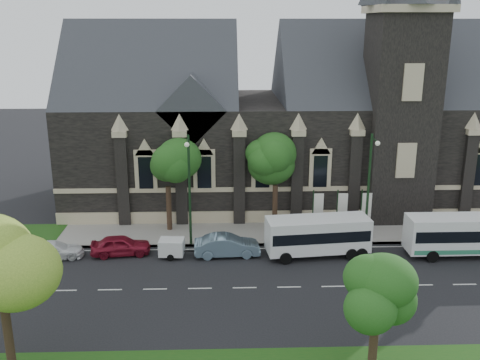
{
  "coord_description": "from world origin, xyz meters",
  "views": [
    {
      "loc": [
        -1.35,
        -32.38,
        17.07
      ],
      "look_at": [
        -0.12,
        6.0,
        5.8
      ],
      "focal_mm": 40.03,
      "sensor_mm": 36.0,
      "label": 1
    }
  ],
  "objects_px": {
    "shuttle_bus": "(318,234)",
    "car_far_white": "(54,250)",
    "box_trailer": "(172,247)",
    "sedan": "(227,246)",
    "street_lamp_mid": "(189,185)",
    "street_lamp_near": "(369,183)",
    "banner_flag_left": "(316,209)",
    "banner_flag_center": "(340,208)",
    "car_far_red": "(121,245)",
    "tree_walk_right": "(278,164)",
    "tour_coach": "(478,234)",
    "tree_park_near": "(5,257)",
    "tree_walk_left": "(170,165)",
    "tree_park_east": "(380,291)",
    "banner_flag_right": "(365,208)"
  },
  "relations": [
    {
      "from": "tree_walk_left",
      "to": "street_lamp_near",
      "type": "distance_m",
      "value": 16.22
    },
    {
      "from": "banner_flag_left",
      "to": "sedan",
      "type": "distance_m",
      "value": 8.46
    },
    {
      "from": "tree_walk_left",
      "to": "tree_walk_right",
      "type": "bearing_deg",
      "value": 0.06
    },
    {
      "from": "tour_coach",
      "to": "car_far_red",
      "type": "height_order",
      "value": "tour_coach"
    },
    {
      "from": "banner_flag_left",
      "to": "banner_flag_right",
      "type": "xyz_separation_m",
      "value": [
        4.0,
        0.0,
        0.0
      ]
    },
    {
      "from": "sedan",
      "to": "tree_walk_left",
      "type": "bearing_deg",
      "value": 37.49
    },
    {
      "from": "box_trailer",
      "to": "sedan",
      "type": "distance_m",
      "value": 4.19
    },
    {
      "from": "tree_park_east",
      "to": "sedan",
      "type": "distance_m",
      "value": 16.73
    },
    {
      "from": "tree_park_near",
      "to": "banner_flag_center",
      "type": "height_order",
      "value": "tree_park_near"
    },
    {
      "from": "tree_park_near",
      "to": "tree_park_east",
      "type": "relative_size",
      "value": 1.36
    },
    {
      "from": "street_lamp_near",
      "to": "tree_walk_right",
      "type": "bearing_deg",
      "value": 151.94
    },
    {
      "from": "tree_park_east",
      "to": "tree_park_near",
      "type": "bearing_deg",
      "value": 178.23
    },
    {
      "from": "banner_flag_center",
      "to": "tree_park_near",
      "type": "bearing_deg",
      "value": -138.46
    },
    {
      "from": "tree_park_east",
      "to": "banner_flag_right",
      "type": "height_order",
      "value": "tree_park_east"
    },
    {
      "from": "tour_coach",
      "to": "car_far_red",
      "type": "xyz_separation_m",
      "value": [
        -27.16,
        0.97,
        -0.96
      ]
    },
    {
      "from": "banner_flag_right",
      "to": "tour_coach",
      "type": "distance_m",
      "value": 8.76
    },
    {
      "from": "street_lamp_near",
      "to": "banner_flag_center",
      "type": "relative_size",
      "value": 2.25
    },
    {
      "from": "banner_flag_center",
      "to": "car_far_red",
      "type": "relative_size",
      "value": 0.89
    },
    {
      "from": "street_lamp_near",
      "to": "banner_flag_right",
      "type": "relative_size",
      "value": 2.25
    },
    {
      "from": "shuttle_bus",
      "to": "car_far_white",
      "type": "xyz_separation_m",
      "value": [
        -19.99,
        0.13,
        -1.08
      ]
    },
    {
      "from": "shuttle_bus",
      "to": "sedan",
      "type": "bearing_deg",
      "value": 172.82
    },
    {
      "from": "street_lamp_near",
      "to": "car_far_white",
      "type": "distance_m",
      "value": 24.7
    },
    {
      "from": "shuttle_bus",
      "to": "car_far_red",
      "type": "relative_size",
      "value": 1.78
    },
    {
      "from": "tree_walk_right",
      "to": "tour_coach",
      "type": "distance_m",
      "value": 16.38
    },
    {
      "from": "street_lamp_near",
      "to": "car_far_red",
      "type": "xyz_separation_m",
      "value": [
        -19.26,
        -1.41,
        -4.35
      ]
    },
    {
      "from": "banner_flag_right",
      "to": "box_trailer",
      "type": "xyz_separation_m",
      "value": [
        -15.61,
        -3.9,
        -1.57
      ]
    },
    {
      "from": "street_lamp_mid",
      "to": "shuttle_bus",
      "type": "distance_m",
      "value": 10.52
    },
    {
      "from": "box_trailer",
      "to": "car_far_red",
      "type": "distance_m",
      "value": 3.99
    },
    {
      "from": "banner_flag_left",
      "to": "shuttle_bus",
      "type": "distance_m",
      "value": 3.98
    },
    {
      "from": "car_far_white",
      "to": "tree_park_near",
      "type": "bearing_deg",
      "value": -177.94
    },
    {
      "from": "tree_walk_left",
      "to": "sedan",
      "type": "bearing_deg",
      "value": -49.51
    },
    {
      "from": "tree_walk_right",
      "to": "banner_flag_right",
      "type": "xyz_separation_m",
      "value": [
        7.08,
        -1.71,
        -3.43
      ]
    },
    {
      "from": "tour_coach",
      "to": "car_far_red",
      "type": "relative_size",
      "value": 2.41
    },
    {
      "from": "sedan",
      "to": "car_far_white",
      "type": "xyz_separation_m",
      "value": [
        -13.09,
        0.0,
        -0.18
      ]
    },
    {
      "from": "banner_flag_right",
      "to": "banner_flag_left",
      "type": "bearing_deg",
      "value": 180.0
    },
    {
      "from": "banner_flag_right",
      "to": "car_far_red",
      "type": "xyz_separation_m",
      "value": [
        -19.55,
        -3.31,
        -1.62
      ]
    },
    {
      "from": "shuttle_bus",
      "to": "street_lamp_near",
      "type": "bearing_deg",
      "value": 18.98
    },
    {
      "from": "street_lamp_mid",
      "to": "banner_flag_left",
      "type": "height_order",
      "value": "street_lamp_mid"
    },
    {
      "from": "street_lamp_mid",
      "to": "street_lamp_near",
      "type": "bearing_deg",
      "value": 0.0
    },
    {
      "from": "banner_flag_right",
      "to": "tree_park_near",
      "type": "bearing_deg",
      "value": -141.14
    },
    {
      "from": "banner_flag_left",
      "to": "box_trailer",
      "type": "distance_m",
      "value": 12.35
    },
    {
      "from": "street_lamp_mid",
      "to": "car_far_white",
      "type": "xyz_separation_m",
      "value": [
        -10.22,
        -1.85,
        -4.47
      ]
    },
    {
      "from": "box_trailer",
      "to": "sedan",
      "type": "xyz_separation_m",
      "value": [
        4.19,
        0.14,
        0.01
      ]
    },
    {
      "from": "car_far_red",
      "to": "tour_coach",
      "type": "bearing_deg",
      "value": -98.56
    },
    {
      "from": "tree_walk_left",
      "to": "car_far_white",
      "type": "distance_m",
      "value": 11.26
    },
    {
      "from": "tree_walk_right",
      "to": "banner_flag_left",
      "type": "xyz_separation_m",
      "value": [
        3.08,
        -1.71,
        -3.43
      ]
    },
    {
      "from": "tree_walk_right",
      "to": "car_far_red",
      "type": "bearing_deg",
      "value": -158.06
    },
    {
      "from": "street_lamp_mid",
      "to": "banner_flag_left",
      "type": "xyz_separation_m",
      "value": [
        10.29,
        1.91,
        -2.73
      ]
    },
    {
      "from": "tree_walk_right",
      "to": "tree_walk_left",
      "type": "distance_m",
      "value": 9.01
    },
    {
      "from": "tree_park_east",
      "to": "banner_flag_center",
      "type": "distance_m",
      "value": 18.58
    }
  ]
}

